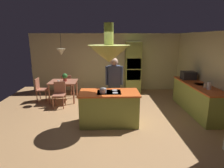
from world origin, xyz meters
name	(u,v)px	position (x,y,z in m)	size (l,w,h in m)	color
ground	(109,120)	(0.00, 0.00, 0.00)	(8.16, 8.16, 0.00)	#AD7F51
wall_back	(108,62)	(0.00, 3.45, 1.27)	(6.80, 0.10, 2.55)	beige
wall_right	(216,74)	(3.25, 0.40, 1.27)	(0.10, 7.20, 2.55)	beige
kitchen_island	(109,108)	(0.00, -0.20, 0.47)	(1.62, 0.85, 0.94)	#939E42
counter_run_right	(197,98)	(2.84, 0.60, 0.47)	(0.73, 2.59, 0.92)	#939E42
oven_tower	(133,68)	(1.10, 3.04, 1.09)	(0.66, 0.62, 2.19)	#939E42
dining_table	(63,84)	(-1.70, 1.90, 0.65)	(1.00, 0.89, 0.76)	#A35F47
person_at_island	(114,83)	(0.17, 0.50, 1.02)	(0.53, 0.24, 1.77)	tan
range_hood	(109,53)	(0.00, -0.20, 1.97)	(1.10, 1.10, 1.00)	#939E42
pendant_light_over_table	(61,52)	(-1.70, 1.90, 1.86)	(0.32, 0.32, 0.82)	beige
chair_facing_island	(59,93)	(-1.70, 1.23, 0.50)	(0.40, 0.40, 0.87)	#A35F47
chair_by_back_wall	(67,84)	(-1.70, 2.57, 0.50)	(0.40, 0.40, 0.87)	#A35F47
chair_at_corner	(40,88)	(-2.58, 1.90, 0.50)	(0.40, 0.40, 0.87)	#A35F47
potted_plant_on_table	(65,77)	(-1.62, 1.90, 0.93)	(0.20, 0.20, 0.30)	#99382D
cup_on_table	(58,81)	(-1.82, 1.68, 0.81)	(0.07, 0.07, 0.09)	white
canister_flour	(209,86)	(2.84, -0.04, 1.03)	(0.12, 0.12, 0.22)	silver
canister_sugar	(206,86)	(2.84, 0.14, 0.99)	(0.12, 0.12, 0.15)	#E0B78C
microwave_on_counter	(188,75)	(2.84, 1.36, 1.06)	(0.46, 0.36, 0.28)	#232326
cooking_pot_on_cooktop	(103,91)	(-0.16, -0.33, 1.00)	(0.18, 0.18, 0.12)	#B2B2B7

